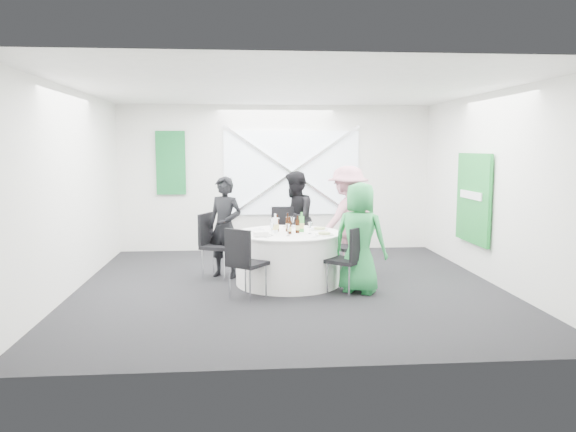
{
  "coord_description": "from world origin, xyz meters",
  "views": [
    {
      "loc": [
        -0.67,
        -7.86,
        1.99
      ],
      "look_at": [
        0.0,
        0.2,
        1.0
      ],
      "focal_mm": 35.0,
      "sensor_mm": 36.0,
      "label": 1
    }
  ],
  "objects": [
    {
      "name": "wall_right",
      "position": [
        3.0,
        0.0,
        1.4
      ],
      "size": [
        0.0,
        6.0,
        6.0
      ],
      "primitive_type": "plane",
      "rotation": [
        1.57,
        0.0,
        -1.57
      ],
      "color": "white",
      "rests_on": "floor"
    },
    {
      "name": "knife_d",
      "position": [
        0.37,
        0.64,
        0.76
      ],
      "size": [
        0.09,
        0.13,
        0.01
      ],
      "primitive_type": "cube",
      "rotation": [
        0.0,
        0.0,
        0.57
      ],
      "color": "silver",
      "rests_on": "banquet_table"
    },
    {
      "name": "person_woman_pink",
      "position": [
        1.02,
        0.92,
        0.85
      ],
      "size": [
        1.19,
        1.05,
        1.7
      ],
      "primitive_type": "imported",
      "rotation": [
        0.0,
        0.0,
        -2.53
      ],
      "color": "#C17D8D",
      "rests_on": "floor"
    },
    {
      "name": "knife_c",
      "position": [
        0.55,
        0.02,
        0.76
      ],
      "size": [
        0.1,
        0.13,
        0.01
      ],
      "primitive_type": "cube",
      "rotation": [
        0.0,
        0.0,
        -0.61
      ],
      "color": "silver",
      "rests_on": "banquet_table"
    },
    {
      "name": "chair_front_left",
      "position": [
        -0.65,
        -0.62,
        0.56
      ],
      "size": [
        0.6,
        0.61,
        0.95
      ],
      "rotation": [
        0.0,
        0.0,
        2.47
      ],
      "color": "black",
      "rests_on": "floor"
    },
    {
      "name": "green_sign",
      "position": [
        2.94,
        0.6,
        1.2
      ],
      "size": [
        0.05,
        1.2,
        1.4
      ],
      "primitive_type": "cube",
      "color": "#17812C",
      "rests_on": "wall_right"
    },
    {
      "name": "wine_glass_d",
      "position": [
        0.11,
        0.61,
        0.88
      ],
      "size": [
        0.07,
        0.07,
        0.17
      ],
      "color": "white",
      "rests_on": "banquet_table"
    },
    {
      "name": "wine_glass_c",
      "position": [
        -0.03,
        -0.14,
        0.88
      ],
      "size": [
        0.07,
        0.07,
        0.17
      ],
      "color": "white",
      "rests_on": "banquet_table"
    },
    {
      "name": "chair_back",
      "position": [
        0.04,
        1.29,
        0.59
      ],
      "size": [
        0.47,
        0.48,
        1.01
      ],
      "rotation": [
        0.0,
        0.0,
        -0.03
      ],
      "color": "black",
      "rests_on": "floor"
    },
    {
      "name": "beer_bottle_b",
      "position": [
        0.0,
        0.28,
        0.87
      ],
      "size": [
        0.06,
        0.06,
        0.28
      ],
      "color": "#331509",
      "rests_on": "banquet_table"
    },
    {
      "name": "floor",
      "position": [
        0.0,
        0.0,
        0.0
      ],
      "size": [
        6.0,
        6.0,
        0.0
      ],
      "primitive_type": "plane",
      "color": "black",
      "rests_on": "ground"
    },
    {
      "name": "fork_d",
      "position": [
        0.56,
        0.35,
        0.76
      ],
      "size": [
        0.09,
        0.13,
        0.01
      ],
      "primitive_type": "cube",
      "rotation": [
        0.0,
        0.0,
        0.56
      ],
      "color": "silver",
      "rests_on": "banquet_table"
    },
    {
      "name": "napkin",
      "position": [
        -0.41,
        -0.16,
        0.8
      ],
      "size": [
        0.22,
        0.17,
        0.05
      ],
      "primitive_type": "cube",
      "rotation": [
        0.0,
        0.0,
        0.22
      ],
      "color": "white",
      "rests_on": "plate_front_left"
    },
    {
      "name": "plate_back_left",
      "position": [
        -0.47,
        0.37,
        0.77
      ],
      "size": [
        0.27,
        0.27,
        0.01
      ],
      "color": "white",
      "rests_on": "banquet_table"
    },
    {
      "name": "wall_front",
      "position": [
        0.0,
        -3.0,
        1.4
      ],
      "size": [
        6.0,
        0.0,
        6.0
      ],
      "primitive_type": "plane",
      "rotation": [
        -1.57,
        0.0,
        0.0
      ],
      "color": "white",
      "rests_on": "floor"
    },
    {
      "name": "wine_glass_b",
      "position": [
        -0.13,
        0.55,
        0.88
      ],
      "size": [
        0.07,
        0.07,
        0.17
      ],
      "color": "white",
      "rests_on": "banquet_table"
    },
    {
      "name": "wall_back",
      "position": [
        0.0,
        3.0,
        1.4
      ],
      "size": [
        6.0,
        0.0,
        6.0
      ],
      "primitive_type": "plane",
      "rotation": [
        1.57,
        0.0,
        0.0
      ],
      "color": "white",
      "rests_on": "floor"
    },
    {
      "name": "wine_glass_e",
      "position": [
        -0.25,
        -0.08,
        0.88
      ],
      "size": [
        0.07,
        0.07,
        0.17
      ],
      "color": "white",
      "rests_on": "banquet_table"
    },
    {
      "name": "beer_bottle_c",
      "position": [
        0.13,
        0.13,
        0.86
      ],
      "size": [
        0.06,
        0.06,
        0.26
      ],
      "color": "#331509",
      "rests_on": "banquet_table"
    },
    {
      "name": "beer_bottle_a",
      "position": [
        -0.15,
        0.3,
        0.86
      ],
      "size": [
        0.06,
        0.06,
        0.25
      ],
      "color": "#331509",
      "rests_on": "banquet_table"
    },
    {
      "name": "window_brace_a",
      "position": [
        0.3,
        2.92,
        1.5
      ],
      "size": [
        2.63,
        0.05,
        1.84
      ],
      "primitive_type": "cube",
      "rotation": [
        0.0,
        0.97,
        0.0
      ],
      "color": "silver",
      "rests_on": "window_panel"
    },
    {
      "name": "wall_left",
      "position": [
        -3.0,
        0.0,
        1.4
      ],
      "size": [
        0.0,
        6.0,
        6.0
      ],
      "primitive_type": "plane",
      "rotation": [
        1.57,
        0.0,
        1.57
      ],
      "color": "white",
      "rests_on": "floor"
    },
    {
      "name": "banquet_table",
      "position": [
        0.0,
        0.2,
        0.38
      ],
      "size": [
        1.56,
        1.56,
        0.76
      ],
      "color": "white",
      "rests_on": "floor"
    },
    {
      "name": "plate_front_right",
      "position": [
        0.49,
        -0.11,
        0.78
      ],
      "size": [
        0.27,
        0.27,
        0.04
      ],
      "color": "white",
      "rests_on": "banquet_table"
    },
    {
      "name": "beer_bottle_d",
      "position": [
        0.01,
        0.02,
        0.86
      ],
      "size": [
        0.06,
        0.06,
        0.25
      ],
      "color": "#331509",
      "rests_on": "banquet_table"
    },
    {
      "name": "fork_c",
      "position": [
        0.34,
        -0.26,
        0.76
      ],
      "size": [
        0.1,
        0.13,
        0.01
      ],
      "primitive_type": "cube",
      "rotation": [
        0.0,
        0.0,
        -0.64
      ],
      "color": "silver",
      "rests_on": "banquet_table"
    },
    {
      "name": "person_woman_green",
      "position": [
        0.93,
        -0.4,
        0.76
      ],
      "size": [
        0.89,
        0.81,
        1.52
      ],
      "primitive_type": "imported",
      "rotation": [
        0.0,
        0.0,
        2.57
      ],
      "color": "green",
      "rests_on": "floor"
    },
    {
      "name": "window_brace_b",
      "position": [
        0.3,
        2.92,
        1.5
      ],
      "size": [
        2.63,
        0.05,
        1.84
      ],
      "primitive_type": "cube",
      "rotation": [
        0.0,
        -0.97,
        0.0
      ],
      "color": "silver",
      "rests_on": "window_panel"
    },
    {
      "name": "ceiling",
      "position": [
        0.0,
        0.0,
        2.8
      ],
      "size": [
        6.0,
        6.0,
        0.0
      ],
      "primitive_type": "plane",
      "rotation": [
        3.14,
        0.0,
        0.0
      ],
      "color": "white",
      "rests_on": "wall_back"
    },
    {
      "name": "plate_back_right",
      "position": [
        0.49,
        0.39,
        0.78
      ],
      "size": [
        0.27,
        0.27,
        0.04
      ],
      "color": "white",
      "rests_on": "banquet_table"
    },
    {
      "name": "person_man_back_left",
      "position": [
        -0.93,
        0.7,
        0.78
      ],
      "size": [
        0.68,
        0.6,
        1.55
      ],
      "primitive_type": "imported",
      "rotation": [
        0.0,
        0.0,
        -0.49
      ],
      "color": "black",
      "rests_on": "floor"
    },
    {
      "name": "clear_water_bottle",
      "position": [
        -0.19,
        0.15,
        0.87
      ],
      "size": [
        0.08,
        0.08,
        0.28
      ],
      "color": "white",
      "rests_on": "banquet_table"
    },
    {
      "name": "green_banner",
      "position": [
        -2.0,
        2.95,
        1.7
      ],
      "size": [
        0.55,
        0.04,
        1.2
      ],
      "primitive_type": "cube",
      "color": "#136027",
      "rests_on": "wall_back"
    },
    {
      "name": "green_water_bottle",
      "position": [
        0.2,
        0.23,
        0.87
      ],
      "size": [
        0.08,
        0.08,
        0.29
      ],
      "color": "green",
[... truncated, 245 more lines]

